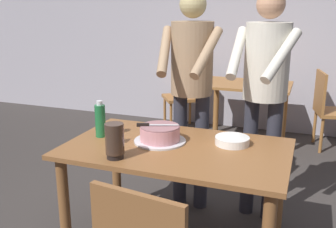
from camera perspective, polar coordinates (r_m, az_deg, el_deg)
name	(u,v)px	position (r m, az deg, el deg)	size (l,w,h in m)	color
back_wall	(253,27)	(5.23, 12.55, 12.45)	(10.00, 0.12, 2.70)	#ADA8B2
main_dining_table	(176,164)	(2.48, 1.22, -7.49)	(1.40, 0.85, 0.75)	brown
cake_on_platter	(160,134)	(2.51, -1.21, -3.04)	(0.34, 0.34, 0.11)	silver
cake_knife	(149,125)	(2.49, -2.87, -1.62)	(0.26, 0.11, 0.02)	silver
plate_stack	(232,141)	(2.50, 9.50, -3.92)	(0.22, 0.22, 0.05)	white
wine_glass_near	(114,128)	(2.49, -8.01, -2.09)	(0.08, 0.08, 0.14)	silver
water_bottle	(100,120)	(2.63, -10.01, -0.92)	(0.07, 0.07, 0.25)	#1E6B38
hurricane_lamp	(115,141)	(2.24, -7.92, -3.93)	(0.11, 0.11, 0.21)	black
person_cutting_cake	(191,78)	(2.96, 3.50, 5.33)	(0.47, 0.56, 1.72)	#2D2D38
person_standing_beside	(265,82)	(2.88, 14.20, 4.60)	(0.46, 0.57, 1.72)	#2D2D38
background_table	(246,97)	(4.63, 11.55, 2.48)	(1.00, 0.70, 0.74)	#9E6633
background_chair_0	(330,107)	(4.79, 22.91, 0.93)	(0.52, 0.52, 0.90)	#9E6633
background_chair_1	(187,93)	(5.16, 2.77, 3.14)	(0.61, 0.61, 0.90)	#9E6633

